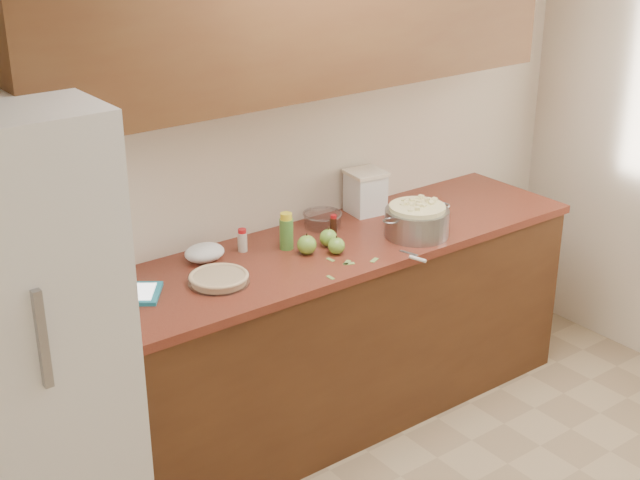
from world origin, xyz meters
TOP-DOWN VIEW (x-y plane):
  - room_shell at (0.00, 0.00)m, footprint 3.60×3.60m
  - counter_run at (0.00, 1.48)m, footprint 2.64×0.68m
  - upper_cabinets at (0.00, 1.63)m, footprint 2.60×0.34m
  - fridge at (-1.44, 1.44)m, footprint 0.70×0.70m
  - pie at (-0.58, 1.42)m, footprint 0.26×0.26m
  - colander at (0.42, 1.31)m, footprint 0.40×0.30m
  - flour_canister at (0.43, 1.69)m, footprint 0.19×0.19m
  - tablet at (-0.93, 1.54)m, footprint 0.33×0.31m
  - paring_knife at (0.24, 1.11)m, footprint 0.06×0.17m
  - lemon_bottle at (-0.15, 1.55)m, footprint 0.06×0.06m
  - cinnamon_shaker at (-0.32, 1.65)m, footprint 0.04×0.04m
  - vanilla_bottle at (0.13, 1.56)m, footprint 0.03×0.03m
  - mixing_bowl at (0.14, 1.67)m, footprint 0.19×0.19m
  - paper_towel at (-0.51, 1.66)m, footprint 0.23×0.21m
  - apple_left at (-0.11, 1.45)m, footprint 0.09×0.09m
  - apple_center at (0.02, 1.46)m, footprint 0.08×0.08m
  - apple_front at (-0.00, 1.37)m, footprint 0.08×0.08m
  - peel_a at (-0.07, 1.33)m, footprint 0.02×0.04m
  - peel_b at (-0.18, 1.19)m, footprint 0.02×0.04m
  - peel_c at (-0.03, 1.25)m, footprint 0.05×0.04m
  - peel_d at (0.08, 1.21)m, footprint 0.05×0.04m
  - peel_e at (-0.03, 1.26)m, footprint 0.05×0.04m

SIDE VIEW (x-z plane):
  - counter_run at x=0.00m, z-range 0.00..0.92m
  - fridge at x=-1.44m, z-range 0.00..1.80m
  - peel_a at x=-0.07m, z-range 0.92..0.92m
  - peel_b at x=-0.18m, z-range 0.92..0.92m
  - peel_c at x=-0.03m, z-range 0.92..0.92m
  - peel_d at x=0.08m, z-range 0.92..0.92m
  - peel_e at x=-0.03m, z-range 0.92..0.92m
  - paring_knife at x=0.24m, z-range 0.92..0.94m
  - tablet at x=-0.93m, z-range 0.92..0.94m
  - pie at x=-0.58m, z-range 0.92..0.96m
  - paper_towel at x=-0.51m, z-range 0.92..1.00m
  - apple_front at x=0.00m, z-range 0.91..1.00m
  - mixing_bowl at x=0.14m, z-range 0.92..0.99m
  - apple_center at x=0.02m, z-range 0.91..1.01m
  - apple_left at x=-0.11m, z-range 0.91..1.01m
  - vanilla_bottle at x=0.13m, z-range 0.92..1.01m
  - cinnamon_shaker at x=-0.32m, z-range 0.92..1.02m
  - colander at x=0.42m, z-range 0.92..1.07m
  - lemon_bottle at x=-0.15m, z-range 0.92..1.09m
  - flour_canister at x=0.43m, z-range 0.92..1.14m
  - room_shell at x=0.00m, z-range -0.50..3.10m
  - upper_cabinets at x=0.00m, z-range 1.60..2.30m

